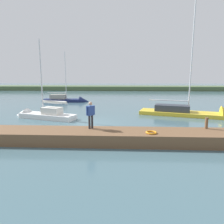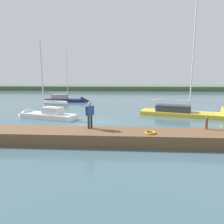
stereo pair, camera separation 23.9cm
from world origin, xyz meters
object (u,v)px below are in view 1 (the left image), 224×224
object	(u,v)px
sailboat_mid_channel	(198,115)
person_on_dock	(91,113)
life_ring_buoy	(151,132)
sailboat_inner_slip	(68,101)
sailboat_outer_mooring	(41,116)
mooring_post_near	(206,123)

from	to	relation	value
sailboat_mid_channel	person_on_dock	size ratio (longest dim) A/B	7.29
life_ring_buoy	sailboat_inner_slip	size ratio (longest dim) A/B	0.08
sailboat_mid_channel	sailboat_outer_mooring	bearing A→B (deg)	-157.18
life_ring_buoy	sailboat_inner_slip	bearing A→B (deg)	-62.66
mooring_post_near	sailboat_mid_channel	size ratio (longest dim) A/B	0.06
sailboat_inner_slip	person_on_dock	bearing A→B (deg)	-71.54
sailboat_mid_channel	sailboat_outer_mooring	distance (m)	16.14
sailboat_outer_mooring	person_on_dock	distance (m)	9.17
mooring_post_near	sailboat_outer_mooring	distance (m)	15.02
life_ring_buoy	person_on_dock	size ratio (longest dim) A/B	0.38
person_on_dock	sailboat_mid_channel	bearing A→B (deg)	86.47
sailboat_mid_channel	person_on_dock	distance (m)	13.03
person_on_dock	sailboat_inner_slip	bearing A→B (deg)	156.04
person_on_dock	mooring_post_near	bearing A→B (deg)	49.24
sailboat_mid_channel	life_ring_buoy	bearing A→B (deg)	-106.83
sailboat_inner_slip	person_on_dock	size ratio (longest dim) A/B	4.93
life_ring_buoy	sailboat_outer_mooring	bearing A→B (deg)	-37.57
person_on_dock	life_ring_buoy	bearing A→B (deg)	32.94
sailboat_mid_channel	sailboat_inner_slip	bearing A→B (deg)	163.55
mooring_post_near	life_ring_buoy	world-z (taller)	mooring_post_near
life_ring_buoy	person_on_dock	distance (m)	4.00
sailboat_inner_slip	mooring_post_near	bearing A→B (deg)	-53.98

